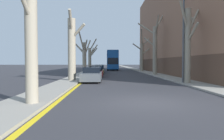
{
  "coord_description": "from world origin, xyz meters",
  "views": [
    {
      "loc": [
        -1.83,
        -9.06,
        1.85
      ],
      "look_at": [
        -0.77,
        33.98,
        0.2
      ],
      "focal_mm": 32.0,
      "sensor_mm": 36.0,
      "label": 1
    }
  ],
  "objects_px": {
    "street_tree_right_0": "(188,42)",
    "street_tree_right_1": "(155,47)",
    "parked_car_1": "(96,72)",
    "lamp_post": "(182,28)",
    "parked_car_0": "(92,75)",
    "street_tree_left_2": "(84,56)",
    "street_tree_right_2": "(142,55)",
    "street_tree_left_1": "(72,47)",
    "street_tree_left_3": "(90,58)",
    "double_decker_bus": "(112,59)",
    "street_tree_left_0": "(30,16)",
    "parked_car_3": "(99,69)",
    "parked_car_2": "(98,70)"
  },
  "relations": [
    {
      "from": "lamp_post",
      "to": "parked_car_0",
      "type": "bearing_deg",
      "value": 164.88
    },
    {
      "from": "street_tree_right_0",
      "to": "double_decker_bus",
      "type": "bearing_deg",
      "value": 100.23
    },
    {
      "from": "street_tree_left_0",
      "to": "lamp_post",
      "type": "height_order",
      "value": "lamp_post"
    },
    {
      "from": "street_tree_left_0",
      "to": "double_decker_bus",
      "type": "xyz_separation_m",
      "value": [
        4.51,
        39.99,
        -1.21
      ]
    },
    {
      "from": "street_tree_right_0",
      "to": "parked_car_2",
      "type": "bearing_deg",
      "value": 119.83
    },
    {
      "from": "parked_car_1",
      "to": "parked_car_2",
      "type": "height_order",
      "value": "parked_car_1"
    },
    {
      "from": "street_tree_left_0",
      "to": "street_tree_right_1",
      "type": "relative_size",
      "value": 0.89
    },
    {
      "from": "street_tree_left_1",
      "to": "parked_car_2",
      "type": "distance_m",
      "value": 12.72
    },
    {
      "from": "street_tree_left_1",
      "to": "street_tree_left_2",
      "type": "xyz_separation_m",
      "value": [
        0.03,
        9.9,
        -0.47
      ]
    },
    {
      "from": "street_tree_left_3",
      "to": "lamp_post",
      "type": "height_order",
      "value": "lamp_post"
    },
    {
      "from": "street_tree_right_2",
      "to": "lamp_post",
      "type": "distance_m",
      "value": 23.13
    },
    {
      "from": "parked_car_1",
      "to": "street_tree_right_0",
      "type": "bearing_deg",
      "value": -45.71
    },
    {
      "from": "street_tree_left_3",
      "to": "street_tree_right_0",
      "type": "relative_size",
      "value": 0.89
    },
    {
      "from": "street_tree_left_0",
      "to": "parked_car_3",
      "type": "xyz_separation_m",
      "value": [
        1.8,
        28.82,
        -3.13
      ]
    },
    {
      "from": "street_tree_left_0",
      "to": "parked_car_3",
      "type": "bearing_deg",
      "value": 86.42
    },
    {
      "from": "street_tree_left_1",
      "to": "street_tree_left_3",
      "type": "bearing_deg",
      "value": 89.53
    },
    {
      "from": "double_decker_bus",
      "to": "parked_car_1",
      "type": "relative_size",
      "value": 2.76
    },
    {
      "from": "parked_car_0",
      "to": "lamp_post",
      "type": "relative_size",
      "value": 0.5
    },
    {
      "from": "street_tree_right_1",
      "to": "double_decker_bus",
      "type": "height_order",
      "value": "street_tree_right_1"
    },
    {
      "from": "street_tree_left_3",
      "to": "street_tree_right_1",
      "type": "bearing_deg",
      "value": -44.99
    },
    {
      "from": "street_tree_right_0",
      "to": "street_tree_right_1",
      "type": "relative_size",
      "value": 0.78
    },
    {
      "from": "street_tree_left_1",
      "to": "street_tree_right_1",
      "type": "distance_m",
      "value": 13.87
    },
    {
      "from": "parked_car_2",
      "to": "street_tree_right_2",
      "type": "bearing_deg",
      "value": 44.51
    },
    {
      "from": "street_tree_right_2",
      "to": "parked_car_1",
      "type": "relative_size",
      "value": 2.11
    },
    {
      "from": "street_tree_right_0",
      "to": "street_tree_right_1",
      "type": "height_order",
      "value": "street_tree_right_1"
    },
    {
      "from": "street_tree_left_1",
      "to": "street_tree_right_1",
      "type": "relative_size",
      "value": 0.73
    },
    {
      "from": "double_decker_bus",
      "to": "parked_car_1",
      "type": "bearing_deg",
      "value": -96.74
    },
    {
      "from": "double_decker_bus",
      "to": "street_tree_left_1",
      "type": "bearing_deg",
      "value": -99.07
    },
    {
      "from": "street_tree_left_1",
      "to": "street_tree_left_3",
      "type": "xyz_separation_m",
      "value": [
        0.16,
        19.39,
        -0.53
      ]
    },
    {
      "from": "street_tree_right_1",
      "to": "lamp_post",
      "type": "relative_size",
      "value": 1.04
    },
    {
      "from": "street_tree_left_2",
      "to": "lamp_post",
      "type": "height_order",
      "value": "lamp_post"
    },
    {
      "from": "street_tree_left_3",
      "to": "parked_car_2",
      "type": "bearing_deg",
      "value": -75.85
    },
    {
      "from": "street_tree_left_0",
      "to": "double_decker_bus",
      "type": "distance_m",
      "value": 40.26
    },
    {
      "from": "parked_car_1",
      "to": "lamp_post",
      "type": "bearing_deg",
      "value": -47.72
    },
    {
      "from": "lamp_post",
      "to": "double_decker_bus",
      "type": "bearing_deg",
      "value": 99.29
    },
    {
      "from": "street_tree_right_0",
      "to": "double_decker_bus",
      "type": "xyz_separation_m",
      "value": [
        -5.69,
        31.52,
        -0.96
      ]
    },
    {
      "from": "street_tree_left_0",
      "to": "parked_car_3",
      "type": "height_order",
      "value": "street_tree_left_0"
    },
    {
      "from": "street_tree_left_3",
      "to": "lamp_post",
      "type": "relative_size",
      "value": 0.72
    },
    {
      "from": "street_tree_right_1",
      "to": "double_decker_bus",
      "type": "bearing_deg",
      "value": 105.74
    },
    {
      "from": "street_tree_left_1",
      "to": "street_tree_right_0",
      "type": "bearing_deg",
      "value": -12.82
    },
    {
      "from": "street_tree_left_0",
      "to": "street_tree_left_1",
      "type": "relative_size",
      "value": 1.21
    },
    {
      "from": "street_tree_left_3",
      "to": "parked_car_3",
      "type": "distance_m",
      "value": 3.1
    },
    {
      "from": "parked_car_1",
      "to": "street_tree_right_1",
      "type": "bearing_deg",
      "value": 20.13
    },
    {
      "from": "street_tree_right_2",
      "to": "street_tree_left_2",
      "type": "bearing_deg",
      "value": -134.13
    },
    {
      "from": "street_tree_left_0",
      "to": "street_tree_left_2",
      "type": "xyz_separation_m",
      "value": [
        -0.12,
        20.72,
        -0.97
      ]
    },
    {
      "from": "street_tree_left_0",
      "to": "parked_car_1",
      "type": "relative_size",
      "value": 2.02
    },
    {
      "from": "double_decker_bus",
      "to": "parked_car_3",
      "type": "bearing_deg",
      "value": -103.62
    },
    {
      "from": "street_tree_left_3",
      "to": "parked_car_1",
      "type": "xyz_separation_m",
      "value": [
        1.79,
        -13.14,
        -2.11
      ]
    },
    {
      "from": "double_decker_bus",
      "to": "lamp_post",
      "type": "bearing_deg",
      "value": -80.71
    },
    {
      "from": "street_tree_right_2",
      "to": "lamp_post",
      "type": "xyz_separation_m",
      "value": [
        -0.65,
        -23.07,
        1.41
      ]
    }
  ]
}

